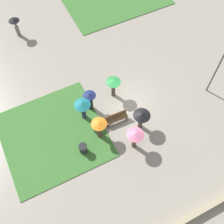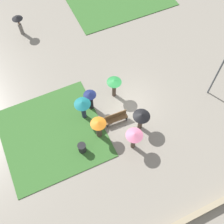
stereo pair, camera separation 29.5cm
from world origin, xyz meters
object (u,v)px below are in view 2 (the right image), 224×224
park_bench (116,118)px  crowd_person_pink (134,137)px  lamp_post (221,68)px  crowd_person_black (141,117)px  lone_walker_far_path (19,22)px  crowd_person_orange (99,127)px  crowd_person_teal (83,106)px  crowd_person_navy (90,98)px  trash_bin (82,148)px  crowd_person_green (114,84)px

park_bench → crowd_person_pink: crowd_person_pink is taller
lamp_post → park_bench: bearing=174.5°
crowd_person_black → lone_walker_far_path: (-5.04, 12.64, -0.14)m
crowd_person_pink → lamp_post: bearing=175.6°
park_bench → crowd_person_orange: 1.82m
park_bench → crowd_person_orange: crowd_person_orange is taller
crowd_person_teal → crowd_person_black: bearing=36.9°
park_bench → lamp_post: lamp_post is taller
crowd_person_pink → crowd_person_navy: size_ratio=1.01×
trash_bin → lone_walker_far_path: bearing=93.0°
lamp_post → crowd_person_navy: (-8.68, 2.52, -1.72)m
lone_walker_far_path → crowd_person_black: bearing=106.2°
trash_bin → crowd_person_black: 4.50m
crowd_person_green → crowd_person_teal: crowd_person_teal is taller
lone_walker_far_path → crowd_person_teal: bearing=94.4°
lamp_post → crowd_person_green: bearing=156.9°
crowd_person_green → crowd_person_black: (0.48, -3.28, -0.00)m
park_bench → lamp_post: size_ratio=0.36×
crowd_person_pink → trash_bin: bearing=-36.1°
trash_bin → crowd_person_green: crowd_person_green is taller
crowd_person_orange → park_bench: bearing=108.4°
crowd_person_teal → crowd_person_orange: bearing=-4.1°
park_bench → crowd_person_navy: (-1.17, 1.79, 0.80)m
crowd_person_navy → crowd_person_orange: 2.35m
park_bench → crowd_person_pink: size_ratio=0.87×
crowd_person_teal → crowd_person_pink: crowd_person_teal is taller
crowd_person_pink → crowd_person_black: crowd_person_pink is taller
crowd_person_green → crowd_person_black: size_ratio=1.02×
crowd_person_navy → lone_walker_far_path: bearing=96.1°
trash_bin → crowd_person_orange: (1.51, 0.59, 0.85)m
crowd_person_navy → lone_walker_far_path: size_ratio=1.03×
trash_bin → crowd_person_green: size_ratio=0.45×
trash_bin → crowd_person_teal: (1.12, 2.43, 1.10)m
crowd_person_green → crowd_person_pink: bearing=-33.3°
lamp_post → crowd_person_orange: 9.21m
lone_walker_far_path → crowd_person_pink: bearing=100.4°
park_bench → crowd_person_green: (0.85, 2.11, 0.98)m
crowd_person_teal → crowd_person_green: bearing=90.3°
crowd_person_green → crowd_person_teal: size_ratio=0.94×
crowd_person_orange → crowd_person_pink: bearing=44.1°
lamp_post → crowd_person_orange: bearing=178.8°
crowd_person_black → crowd_person_orange: size_ratio=0.96×
park_bench → trash_bin: 3.25m
crowd_person_navy → lamp_post: bearing=-24.8°
lamp_post → crowd_person_green: lamp_post is taller
crowd_person_teal → crowd_person_black: 4.09m
crowd_person_green → crowd_person_pink: crowd_person_pink is taller
park_bench → lone_walker_far_path: (-3.71, 11.47, 0.84)m
crowd_person_green → lone_walker_far_path: 10.41m
trash_bin → crowd_person_navy: (1.87, 2.92, 0.84)m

